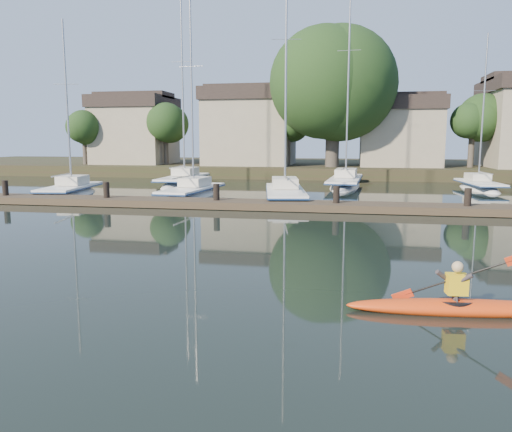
% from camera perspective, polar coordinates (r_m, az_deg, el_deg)
% --- Properties ---
extents(ground, '(160.00, 160.00, 0.00)m').
position_cam_1_polar(ground, '(11.42, -8.41, -8.72)').
color(ground, black).
rests_on(ground, ground).
extents(kayak, '(4.63, 1.09, 1.47)m').
position_cam_1_polar(kayak, '(10.81, 22.48, -9.32)').
color(kayak, '#D94210').
rests_on(kayak, ground).
extents(dock, '(34.00, 2.00, 1.80)m').
position_cam_1_polar(dock, '(24.76, 2.18, 1.28)').
color(dock, '#443926').
rests_on(dock, ground).
extents(sailboat_0, '(3.17, 7.64, 11.77)m').
position_cam_1_polar(sailboat_0, '(32.97, -20.39, 1.90)').
color(sailboat_0, white).
rests_on(sailboat_0, ground).
extents(sailboat_1, '(2.61, 8.22, 13.23)m').
position_cam_1_polar(sailboat_1, '(30.39, -7.29, 1.87)').
color(sailboat_1, white).
rests_on(sailboat_1, ground).
extents(sailboat_2, '(3.70, 9.46, 15.28)m').
position_cam_1_polar(sailboat_2, '(28.63, 3.33, 1.48)').
color(sailboat_2, white).
rests_on(sailboat_2, ground).
extents(sailboat_5, '(2.51, 9.60, 15.79)m').
position_cam_1_polar(sailboat_5, '(38.88, -8.25, 3.30)').
color(sailboat_5, white).
rests_on(sailboat_5, ground).
extents(sailboat_6, '(2.85, 10.61, 16.68)m').
position_cam_1_polar(sailboat_6, '(37.53, 10.14, 3.07)').
color(sailboat_6, white).
rests_on(sailboat_6, ground).
extents(sailboat_7, '(2.47, 7.34, 11.63)m').
position_cam_1_polar(sailboat_7, '(37.92, 24.09, 2.54)').
color(sailboat_7, white).
rests_on(sailboat_7, ground).
extents(shore, '(90.00, 25.25, 12.75)m').
position_cam_1_polar(shore, '(50.62, 8.49, 8.41)').
color(shore, '#273018').
rests_on(shore, ground).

